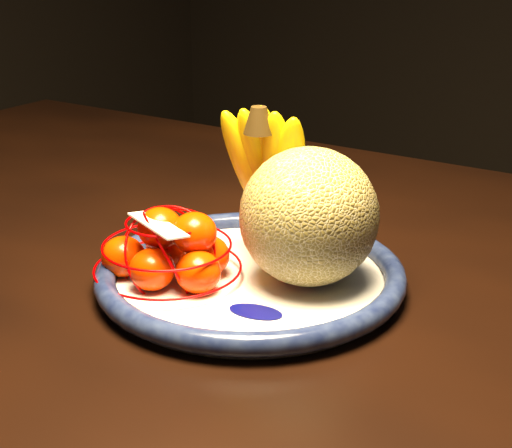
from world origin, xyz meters
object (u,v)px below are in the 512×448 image
Objects in this scene: dining_table at (204,291)px; fruit_bowl at (250,276)px; banana_bunch at (271,172)px; mandarin_bag at (171,252)px; cantaloupe at (309,217)px.

fruit_bowl is at bearing -36.24° from dining_table.
banana_bunch is 1.15× the size of mandarin_bag.
cantaloupe is (0.06, 0.03, 0.07)m from fruit_bowl.
dining_table is 4.84× the size of fruit_bowl.
banana_bunch is at bearing -14.52° from dining_table.
cantaloupe is (0.20, -0.06, 0.17)m from dining_table.
cantaloupe is at bearing -41.59° from banana_bunch.
mandarin_bag is (-0.06, -0.05, 0.03)m from fruit_bowl.
dining_table is 11.11× the size of cantaloupe.
banana_bunch is at bearing 108.59° from fruit_bowl.
fruit_bowl is at bearing 40.55° from mandarin_bag.
mandarin_bag is at bearing -121.81° from banana_bunch.
dining_table is 0.27m from cantaloupe.
fruit_bowl is at bearing -84.96° from banana_bunch.
cantaloupe is at bearing 26.33° from fruit_bowl.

